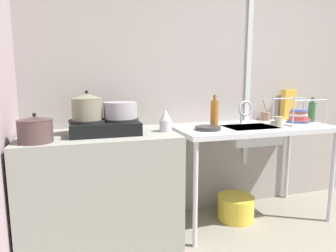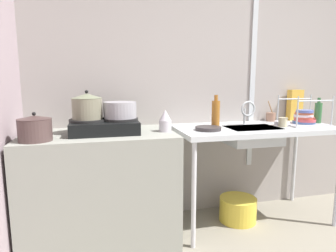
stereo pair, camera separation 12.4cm
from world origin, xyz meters
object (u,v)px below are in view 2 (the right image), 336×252
Objects in this scene: faucet at (248,110)px; small_bowl_on_drainboard at (282,123)px; utensil_jar at (271,117)px; bottle_by_sink at (216,114)px; percolator at (165,121)px; sink_basin at (252,136)px; pot_beside_stove at (35,128)px; pot_on_left_burner at (87,106)px; cereal_box at (295,105)px; stove at (104,126)px; frying_pan at (208,128)px; bucket_on_floor at (238,209)px; pot_on_right_burner at (120,110)px; cup_by_rack at (283,122)px; dish_rack at (304,119)px; bottle_by_rack at (318,113)px.

faucet reaches higher than small_bowl_on_drainboard.
bottle_by_sink is at bearing -160.39° from utensil_jar.
sink_basin is (0.76, 0.01, -0.15)m from percolator.
pot_on_left_burner is at bearing 29.04° from pot_beside_stove.
stove is at bearing -173.60° from cereal_box.
faucet is at bearing 9.11° from pot_beside_stove.
pot_on_left_burner is 0.94m from frying_pan.
bucket_on_floor is (-0.38, 0.03, -0.77)m from small_bowl_on_drainboard.
pot_on_right_burner is 0.35m from percolator.
cup_by_rack is 0.26× the size of cereal_box.
dish_rack reaches higher than percolator.
bottle_by_sink is at bearing 0.71° from pot_on_right_burner.
dish_rack reaches higher than pot_beside_stove.
small_bowl_on_drainboard is (1.06, 0.04, -0.06)m from percolator.
frying_pan is (0.80, -0.08, -0.04)m from stove.
cereal_box is at bearing 12.57° from percolator.
cup_by_rack is 0.62× the size of small_bowl_on_drainboard.
pot_beside_stove is 1.96m from small_bowl_on_drainboard.
pot_on_right_burner is 1.40m from small_bowl_on_drainboard.
dish_rack is at bearing -2.47° from bottle_by_sink.
dish_rack is 4.67× the size of cup_by_rack.
pot_on_left_burner is 0.92× the size of bottle_by_rack.
sink_basin is at bearing -174.24° from small_bowl_on_drainboard.
faucet is 1.67× the size of small_bowl_on_drainboard.
pot_beside_stove is at bearing -175.92° from dish_rack.
pot_beside_stove is 2.71× the size of cup_by_rack.
small_bowl_on_drainboard is at bearing 1.94° from percolator.
sink_basin is 1.20× the size of dish_rack.
pot_beside_stove is at bearing -162.13° from pot_on_right_burner.
percolator is 2.15× the size of cup_by_rack.
pot_beside_stove is 0.66× the size of bucket_on_floor.
bottle_by_sink is (1.34, 0.19, 0.03)m from pot_beside_stove.
utensil_jar is at bearing 12.12° from pot_beside_stove.
bucket_on_floor is at bearing -144.00° from faucet.
cup_by_rack is 0.29× the size of bottle_by_sink.
stove is at bearing 179.51° from small_bowl_on_drainboard.
cup_by_rack is (1.60, -0.07, -0.16)m from pot_on_left_burner.
pot_on_left_burner is 0.73× the size of cereal_box.
cereal_box is 1.53× the size of utensil_jar.
frying_pan is (1.24, 0.10, -0.07)m from pot_beside_stove.
bottle_by_rack is (1.07, 0.05, 0.09)m from frying_pan.
bottle_by_sink is at bearing -166.90° from faucet.
utensil_jar is (1.46, 0.25, -0.13)m from pot_on_right_burner.
bottle_by_rack is (1.75, -0.03, -0.07)m from pot_on_right_burner.
bottle_by_sink is (0.90, 0.01, 0.06)m from stove.
pot_beside_stove is 1.04× the size of frying_pan.
dish_rack is 0.22m from small_bowl_on_drainboard.
frying_pan is at bearing -163.82° from bucket_on_floor.
pot_beside_stove reaches higher than small_bowl_on_drainboard.
stove is 1.87m from bottle_by_rack.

